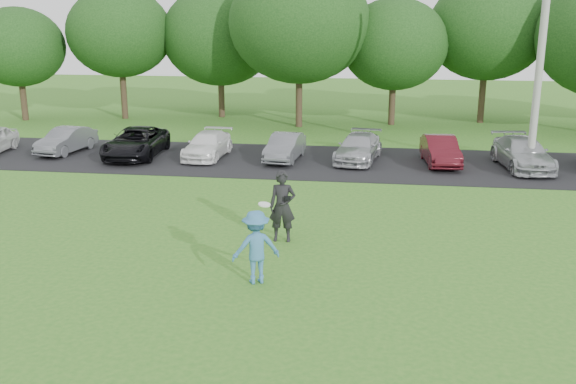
# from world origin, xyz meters

# --- Properties ---
(ground) EXTENTS (100.00, 100.00, 0.00)m
(ground) POSITION_xyz_m (0.00, 0.00, 0.00)
(ground) COLOR #307020
(ground) RESTS_ON ground
(parking_lot) EXTENTS (32.00, 6.50, 0.03)m
(parking_lot) POSITION_xyz_m (0.00, 13.00, 0.01)
(parking_lot) COLOR black
(parking_lot) RESTS_ON ground
(utility_pole) EXTENTS (0.28, 0.28, 9.85)m
(utility_pole) POSITION_xyz_m (8.17, 12.43, 4.92)
(utility_pole) COLOR #A3A29E
(utility_pole) RESTS_ON ground
(frisbee_player) EXTENTS (1.25, 1.01, 1.95)m
(frisbee_player) POSITION_xyz_m (-0.29, 0.43, 0.85)
(frisbee_player) COLOR teal
(frisbee_player) RESTS_ON ground
(camera_bystander) EXTENTS (0.72, 0.49, 1.93)m
(camera_bystander) POSITION_xyz_m (-0.12, 3.27, 0.96)
(camera_bystander) COLOR black
(camera_bystander) RESTS_ON ground
(parked_cars) EXTENTS (30.55, 4.76, 1.22)m
(parked_cars) POSITION_xyz_m (-0.49, 13.00, 0.60)
(parked_cars) COLOR silver
(parked_cars) RESTS_ON parking_lot
(tree_row) EXTENTS (42.39, 9.85, 8.64)m
(tree_row) POSITION_xyz_m (1.51, 22.76, 4.91)
(tree_row) COLOR #38281C
(tree_row) RESTS_ON ground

